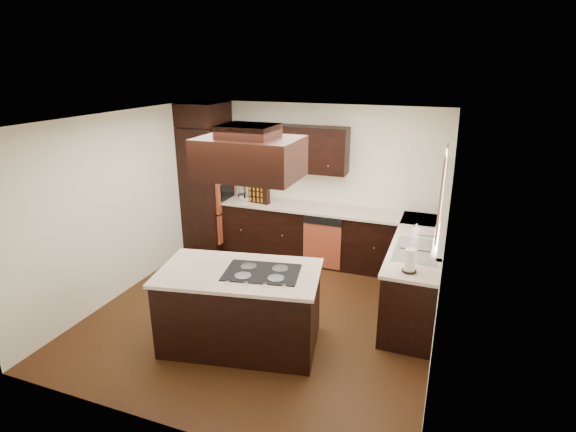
% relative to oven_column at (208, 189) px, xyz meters
% --- Properties ---
extents(floor, '(4.20, 4.20, 0.02)m').
position_rel_oven_column_xyz_m(floor, '(1.78, -1.71, -1.07)').
color(floor, '#532E14').
rests_on(floor, ground).
extents(ceiling, '(4.20, 4.20, 0.02)m').
position_rel_oven_column_xyz_m(ceiling, '(1.78, -1.71, 1.45)').
color(ceiling, silver).
rests_on(ceiling, ground).
extents(wall_back, '(4.20, 0.02, 2.50)m').
position_rel_oven_column_xyz_m(wall_back, '(1.78, 0.40, 0.19)').
color(wall_back, white).
rests_on(wall_back, ground).
extents(wall_front, '(4.20, 0.02, 2.50)m').
position_rel_oven_column_xyz_m(wall_front, '(1.78, -3.81, 0.19)').
color(wall_front, white).
rests_on(wall_front, ground).
extents(wall_left, '(0.02, 4.20, 2.50)m').
position_rel_oven_column_xyz_m(wall_left, '(-0.33, -1.71, 0.19)').
color(wall_left, white).
rests_on(wall_left, ground).
extents(wall_right, '(0.02, 4.20, 2.50)m').
position_rel_oven_column_xyz_m(wall_right, '(3.88, -1.71, 0.19)').
color(wall_right, white).
rests_on(wall_right, ground).
extents(oven_column, '(0.65, 0.75, 2.12)m').
position_rel_oven_column_xyz_m(oven_column, '(0.00, 0.00, 0.00)').
color(oven_column, black).
rests_on(oven_column, floor).
extents(wall_oven_face, '(0.05, 0.62, 0.78)m').
position_rel_oven_column_xyz_m(wall_oven_face, '(0.35, 0.00, 0.06)').
color(wall_oven_face, '#B84E30').
rests_on(wall_oven_face, oven_column).
extents(base_cabinets_back, '(2.93, 0.60, 0.88)m').
position_rel_oven_column_xyz_m(base_cabinets_back, '(1.81, 0.09, -0.62)').
color(base_cabinets_back, black).
rests_on(base_cabinets_back, floor).
extents(base_cabinets_right, '(0.60, 2.40, 0.88)m').
position_rel_oven_column_xyz_m(base_cabinets_right, '(3.58, -0.80, -0.62)').
color(base_cabinets_right, black).
rests_on(base_cabinets_right, floor).
extents(countertop_back, '(2.93, 0.63, 0.04)m').
position_rel_oven_column_xyz_m(countertop_back, '(1.81, 0.08, -0.16)').
color(countertop_back, beige).
rests_on(countertop_back, base_cabinets_back).
extents(countertop_right, '(0.63, 2.40, 0.04)m').
position_rel_oven_column_xyz_m(countertop_right, '(3.56, -0.80, -0.16)').
color(countertop_right, beige).
rests_on(countertop_right, base_cabinets_right).
extents(upper_cabinets, '(2.00, 0.34, 0.72)m').
position_rel_oven_column_xyz_m(upper_cabinets, '(1.34, 0.23, 0.75)').
color(upper_cabinets, black).
rests_on(upper_cabinets, wall_back).
extents(dishwasher_front, '(0.60, 0.05, 0.72)m').
position_rel_oven_column_xyz_m(dishwasher_front, '(2.10, -0.20, -0.66)').
color(dishwasher_front, '#B84E30').
rests_on(dishwasher_front, floor).
extents(window_frame, '(0.06, 1.32, 1.12)m').
position_rel_oven_column_xyz_m(window_frame, '(3.85, -1.16, 0.59)').
color(window_frame, white).
rests_on(window_frame, wall_right).
extents(window_pane, '(0.00, 1.20, 1.00)m').
position_rel_oven_column_xyz_m(window_pane, '(3.87, -1.16, 0.59)').
color(window_pane, white).
rests_on(window_pane, wall_right).
extents(curtain_left, '(0.02, 0.34, 0.90)m').
position_rel_oven_column_xyz_m(curtain_left, '(3.79, -1.57, 0.64)').
color(curtain_left, beige).
rests_on(curtain_left, wall_right).
extents(curtain_right, '(0.02, 0.34, 0.90)m').
position_rel_oven_column_xyz_m(curtain_right, '(3.79, -0.74, 0.64)').
color(curtain_right, beige).
rests_on(curtain_right, wall_right).
extents(sink_rim, '(0.52, 0.84, 0.01)m').
position_rel_oven_column_xyz_m(sink_rim, '(3.58, -1.16, -0.14)').
color(sink_rim, silver).
rests_on(sink_rim, countertop_right).
extents(island, '(1.86, 1.24, 0.88)m').
position_rel_oven_column_xyz_m(island, '(1.79, -2.42, -0.62)').
color(island, black).
rests_on(island, floor).
extents(island_top, '(1.93, 1.31, 0.04)m').
position_rel_oven_column_xyz_m(island_top, '(1.79, -2.42, -0.16)').
color(island_top, beige).
rests_on(island_top, island).
extents(cooktop, '(0.90, 0.68, 0.01)m').
position_rel_oven_column_xyz_m(cooktop, '(2.04, -2.37, -0.13)').
color(cooktop, black).
rests_on(cooktop, island_top).
extents(range_hood, '(1.05, 0.72, 0.42)m').
position_rel_oven_column_xyz_m(range_hood, '(1.88, -2.25, 1.10)').
color(range_hood, black).
rests_on(range_hood, ceiling).
extents(hood_duct, '(0.55, 0.50, 0.13)m').
position_rel_oven_column_xyz_m(hood_duct, '(1.88, -2.25, 1.38)').
color(hood_duct, black).
rests_on(hood_duct, ceiling).
extents(blender_base, '(0.15, 0.15, 0.10)m').
position_rel_oven_column_xyz_m(blender_base, '(0.62, 0.06, -0.09)').
color(blender_base, silver).
rests_on(blender_base, countertop_back).
extents(blender_pitcher, '(0.13, 0.13, 0.26)m').
position_rel_oven_column_xyz_m(blender_pitcher, '(0.62, 0.06, 0.09)').
color(blender_pitcher, silver).
rests_on(blender_pitcher, blender_base).
extents(spice_rack, '(0.38, 0.16, 0.30)m').
position_rel_oven_column_xyz_m(spice_rack, '(0.97, -0.01, 0.01)').
color(spice_rack, black).
rests_on(spice_rack, countertop_back).
extents(mixing_bowl, '(0.34, 0.34, 0.07)m').
position_rel_oven_column_xyz_m(mixing_bowl, '(0.72, 0.06, -0.11)').
color(mixing_bowl, white).
rests_on(mixing_bowl, countertop_back).
extents(soap_bottle, '(0.11, 0.11, 0.18)m').
position_rel_oven_column_xyz_m(soap_bottle, '(3.51, -0.68, -0.05)').
color(soap_bottle, white).
rests_on(soap_bottle, countertop_right).
extents(paper_towel, '(0.13, 0.13, 0.27)m').
position_rel_oven_column_xyz_m(paper_towel, '(3.55, -1.79, -0.01)').
color(paper_towel, white).
rests_on(paper_towel, countertop_right).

